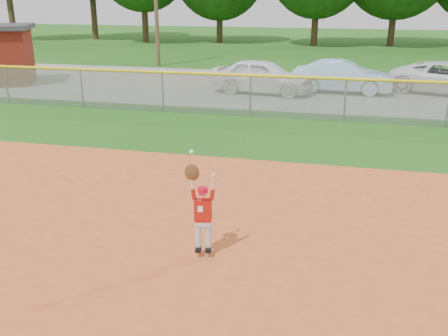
# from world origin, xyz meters

# --- Properties ---
(ground) EXTENTS (120.00, 120.00, 0.00)m
(ground) POSITION_xyz_m (0.00, 0.00, 0.00)
(ground) COLOR #1D5012
(ground) RESTS_ON ground
(parking_strip) EXTENTS (44.00, 10.00, 0.03)m
(parking_strip) POSITION_xyz_m (0.00, 16.00, 0.01)
(parking_strip) COLOR gray
(parking_strip) RESTS_ON ground
(car_white_a) EXTENTS (4.63, 2.38, 1.51)m
(car_white_a) POSITION_xyz_m (-0.28, 14.46, 0.78)
(car_white_a) COLOR white
(car_white_a) RESTS_ON parking_strip
(car_blue) EXTENTS (4.37, 1.67, 1.42)m
(car_blue) POSITION_xyz_m (3.17, 15.42, 0.74)
(car_blue) COLOR #91BDD9
(car_blue) RESTS_ON parking_strip
(outfield_fence) EXTENTS (40.06, 0.10, 1.55)m
(outfield_fence) POSITION_xyz_m (0.00, 10.00, 0.88)
(outfield_fence) COLOR gray
(outfield_fence) RESTS_ON ground
(ballplayer) EXTENTS (0.51, 0.25, 1.78)m
(ballplayer) POSITION_xyz_m (1.09, -0.28, 0.90)
(ballplayer) COLOR silver
(ballplayer) RESTS_ON ground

